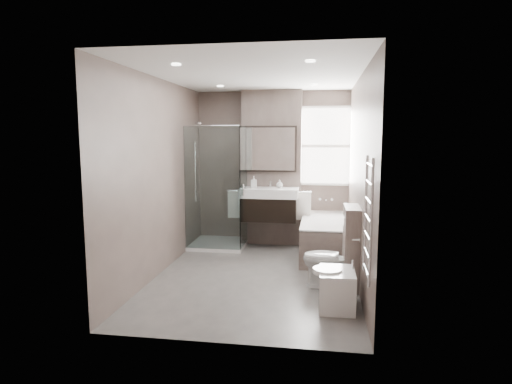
% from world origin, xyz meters
% --- Properties ---
extents(room, '(2.70, 3.90, 2.70)m').
position_xyz_m(room, '(0.00, 0.00, 1.30)').
color(room, '#54504D').
rests_on(room, ground).
extents(vanity_pier, '(1.00, 0.25, 2.60)m').
position_xyz_m(vanity_pier, '(0.00, 1.77, 1.30)').
color(vanity_pier, brown).
rests_on(vanity_pier, ground).
extents(vanity, '(0.95, 0.47, 0.66)m').
position_xyz_m(vanity, '(0.00, 1.43, 0.74)').
color(vanity, black).
rests_on(vanity, vanity_pier).
extents(mirror_cabinet, '(0.86, 0.08, 0.76)m').
position_xyz_m(mirror_cabinet, '(0.00, 1.61, 1.63)').
color(mirror_cabinet, black).
rests_on(mirror_cabinet, vanity_pier).
extents(towel_left, '(0.24, 0.06, 0.44)m').
position_xyz_m(towel_left, '(-0.56, 1.40, 0.72)').
color(towel_left, silver).
rests_on(towel_left, vanity_pier).
extents(towel_right, '(0.24, 0.06, 0.44)m').
position_xyz_m(towel_right, '(0.56, 1.40, 0.72)').
color(towel_right, silver).
rests_on(towel_right, vanity_pier).
extents(shower_enclosure, '(0.90, 0.90, 2.00)m').
position_xyz_m(shower_enclosure, '(-0.75, 1.35, 0.49)').
color(shower_enclosure, white).
rests_on(shower_enclosure, ground).
extents(bathtub, '(0.75, 1.60, 0.57)m').
position_xyz_m(bathtub, '(0.92, 1.10, 0.32)').
color(bathtub, brown).
rests_on(bathtub, ground).
extents(window, '(0.98, 0.06, 1.33)m').
position_xyz_m(window, '(0.90, 1.88, 1.68)').
color(window, white).
rests_on(window, room).
extents(toilet, '(0.72, 0.46, 0.70)m').
position_xyz_m(toilet, '(0.97, -0.30, 0.35)').
color(toilet, white).
rests_on(toilet, ground).
extents(cistern_box, '(0.19, 0.55, 1.00)m').
position_xyz_m(cistern_box, '(1.21, -0.25, 0.50)').
color(cistern_box, brown).
rests_on(cistern_box, ground).
extents(bidet, '(0.45, 0.52, 0.54)m').
position_xyz_m(bidet, '(1.01, -0.93, 0.22)').
color(bidet, white).
rests_on(bidet, ground).
extents(towel_radiator, '(0.03, 0.49, 1.10)m').
position_xyz_m(towel_radiator, '(1.25, -1.60, 1.12)').
color(towel_radiator, silver).
rests_on(towel_radiator, room).
extents(soap_bottle_a, '(0.09, 0.09, 0.19)m').
position_xyz_m(soap_bottle_a, '(-0.26, 1.47, 1.10)').
color(soap_bottle_a, white).
rests_on(soap_bottle_a, vanity).
extents(soap_bottle_b, '(0.10, 0.10, 0.13)m').
position_xyz_m(soap_bottle_b, '(0.16, 1.51, 1.07)').
color(soap_bottle_b, white).
rests_on(soap_bottle_b, vanity).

